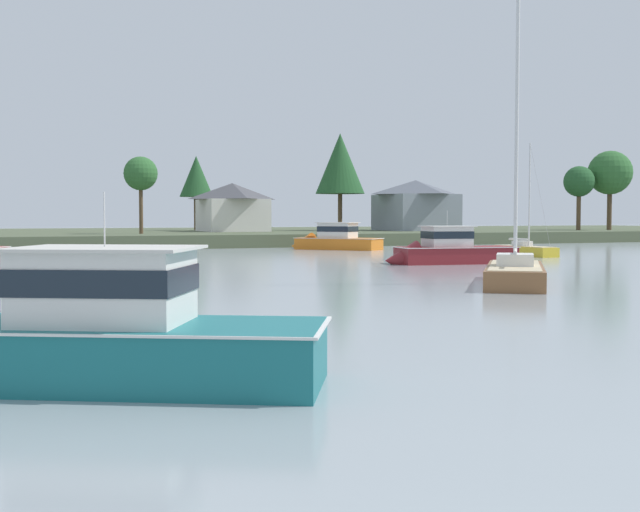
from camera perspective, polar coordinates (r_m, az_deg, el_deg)
name	(u,v)px	position (r m, az deg, el deg)	size (l,w,h in m)	color
far_shore_bank	(100,237)	(104.08, -15.30, 1.34)	(203.93, 51.03, 1.34)	#4C563D
cruiser_maroon	(442,255)	(55.45, 8.64, 0.05)	(9.48, 4.09, 4.69)	maroon
sailboat_wood	(515,279)	(39.29, 13.61, -1.57)	(7.46, 9.00, 14.25)	brown
cruiser_orange	(330,243)	(78.27, 0.72, 0.93)	(8.40, 8.92, 4.92)	orange
sailboat_yellow	(525,253)	(67.72, 14.26, 0.20)	(1.86, 6.60, 9.63)	gold
cruiser_teal	(63,353)	(16.52, -17.73, -6.55)	(9.82, 6.82, 4.72)	#196B70
mooring_buoy_orange	(187,271)	(46.96, -9.41, -1.06)	(0.46, 0.46, 0.51)	orange
shore_tree_far_left	(610,173)	(116.12, 19.82, 5.54)	(5.90, 5.90, 10.68)	brown
shore_tree_center_left	(579,182)	(112.90, 17.84, 4.99)	(4.08, 4.08, 8.52)	brown
shore_tree_inland_c	(340,164)	(105.69, 1.43, 6.54)	(6.42, 6.42, 12.65)	brown
shore_tree_center	(196,177)	(108.29, -8.74, 5.53)	(4.43, 4.43, 9.84)	brown
shore_tree_right_mid	(141,174)	(88.09, -12.57, 5.67)	(3.60, 3.60, 8.21)	brown
cottage_eastern	(416,205)	(106.44, 6.78, 3.64)	(9.24, 9.91, 6.56)	gray
cottage_behind_trees	(232,206)	(100.38, -6.21, 3.51)	(7.97, 9.09, 5.95)	silver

